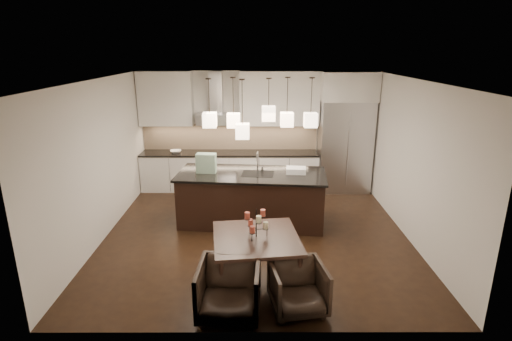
{
  "coord_description": "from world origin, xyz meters",
  "views": [
    {
      "loc": [
        -0.01,
        -6.8,
        3.31
      ],
      "look_at": [
        0.0,
        0.2,
        1.15
      ],
      "focal_mm": 28.0,
      "sensor_mm": 36.0,
      "label": 1
    }
  ],
  "objects_px": {
    "armchair_left": "(229,290)",
    "dining_table": "(256,259)",
    "refrigerator": "(344,146)",
    "island_body": "(252,199)",
    "armchair_right": "(298,288)"
  },
  "relations": [
    {
      "from": "armchair_right",
      "to": "island_body",
      "type": "bearing_deg",
      "value": 93.0
    },
    {
      "from": "refrigerator",
      "to": "armchair_left",
      "type": "bearing_deg",
      "value": -117.09
    },
    {
      "from": "armchair_left",
      "to": "refrigerator",
      "type": "bearing_deg",
      "value": 65.79
    },
    {
      "from": "armchair_left",
      "to": "dining_table",
      "type": "bearing_deg",
      "value": 68.62
    },
    {
      "from": "refrigerator",
      "to": "armchair_left",
      "type": "height_order",
      "value": "refrigerator"
    },
    {
      "from": "armchair_left",
      "to": "armchair_right",
      "type": "relative_size",
      "value": 1.13
    },
    {
      "from": "island_body",
      "to": "dining_table",
      "type": "distance_m",
      "value": 2.13
    },
    {
      "from": "dining_table",
      "to": "armchair_right",
      "type": "height_order",
      "value": "dining_table"
    },
    {
      "from": "dining_table",
      "to": "armchair_left",
      "type": "distance_m",
      "value": 0.85
    },
    {
      "from": "island_body",
      "to": "armchair_right",
      "type": "bearing_deg",
      "value": -71.79
    },
    {
      "from": "island_body",
      "to": "armchair_left",
      "type": "height_order",
      "value": "island_body"
    },
    {
      "from": "island_body",
      "to": "armchair_left",
      "type": "bearing_deg",
      "value": -89.71
    },
    {
      "from": "refrigerator",
      "to": "island_body",
      "type": "distance_m",
      "value": 2.95
    },
    {
      "from": "dining_table",
      "to": "armchair_right",
      "type": "distance_m",
      "value": 0.86
    },
    {
      "from": "refrigerator",
      "to": "armchair_right",
      "type": "relative_size",
      "value": 3.03
    }
  ]
}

